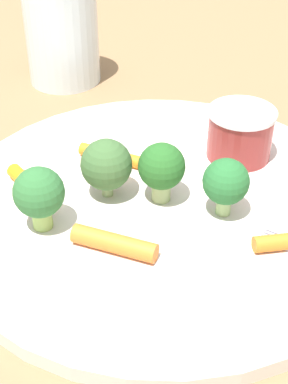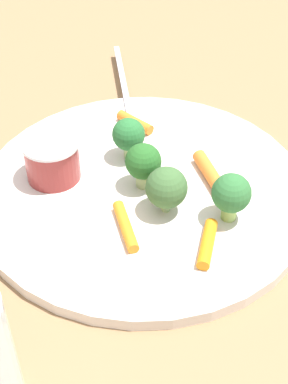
{
  "view_description": "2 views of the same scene",
  "coord_description": "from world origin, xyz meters",
  "px_view_note": "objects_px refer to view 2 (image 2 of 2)",
  "views": [
    {
      "loc": [
        -0.26,
        0.21,
        0.27
      ],
      "look_at": [
        -0.0,
        0.02,
        0.03
      ],
      "focal_mm": 53.86,
      "sensor_mm": 36.0,
      "label": 1
    },
    {
      "loc": [
        0.4,
        0.1,
        0.37
      ],
      "look_at": [
        0.02,
        0.01,
        0.02
      ],
      "focal_mm": 53.31,
      "sensor_mm": 36.0,
      "label": 2
    }
  ],
  "objects_px": {
    "plate": "(143,190)",
    "carrot_stick_0": "(126,226)",
    "sauce_cup": "(52,159)",
    "broccoli_floret_2": "(166,188)",
    "carrot_stick_3": "(207,244)",
    "broccoli_floret_1": "(231,194)",
    "carrot_stick_1": "(210,173)",
    "carrot_stick_2": "(135,122)",
    "fork": "(124,88)",
    "broccoli_floret_0": "(129,135)",
    "broccoli_floret_3": "(142,162)"
  },
  "relations": [
    {
      "from": "plate",
      "to": "carrot_stick_0",
      "type": "height_order",
      "value": "carrot_stick_0"
    },
    {
      "from": "sauce_cup",
      "to": "broccoli_floret_2",
      "type": "bearing_deg",
      "value": 80.22
    },
    {
      "from": "carrot_stick_3",
      "to": "broccoli_floret_2",
      "type": "bearing_deg",
      "value": -130.66
    },
    {
      "from": "broccoli_floret_1",
      "to": "carrot_stick_1",
      "type": "xyz_separation_m",
      "value": [
        -0.05,
        -0.03,
        -0.02
      ]
    },
    {
      "from": "broccoli_floret_1",
      "to": "carrot_stick_3",
      "type": "height_order",
      "value": "broccoli_floret_1"
    },
    {
      "from": "broccoli_floret_1",
      "to": "carrot_stick_1",
      "type": "bearing_deg",
      "value": -153.4
    },
    {
      "from": "sauce_cup",
      "to": "carrot_stick_2",
      "type": "bearing_deg",
      "value": 151.55
    },
    {
      "from": "carrot_stick_0",
      "to": "fork",
      "type": "height_order",
      "value": "carrot_stick_0"
    },
    {
      "from": "plate",
      "to": "broccoli_floret_0",
      "type": "height_order",
      "value": "broccoli_floret_0"
    },
    {
      "from": "broccoli_floret_0",
      "to": "broccoli_floret_3",
      "type": "bearing_deg",
      "value": 31.2
    },
    {
      "from": "plate",
      "to": "carrot_stick_3",
      "type": "relative_size",
      "value": 6.12
    },
    {
      "from": "carrot_stick_1",
      "to": "carrot_stick_2",
      "type": "height_order",
      "value": "carrot_stick_1"
    },
    {
      "from": "carrot_stick_1",
      "to": "sauce_cup",
      "type": "bearing_deg",
      "value": -76.82
    },
    {
      "from": "sauce_cup",
      "to": "carrot_stick_0",
      "type": "height_order",
      "value": "sauce_cup"
    },
    {
      "from": "broccoli_floret_3",
      "to": "carrot_stick_1",
      "type": "bearing_deg",
      "value": 112.48
    },
    {
      "from": "sauce_cup",
      "to": "broccoli_floret_1",
      "type": "relative_size",
      "value": 1.16
    },
    {
      "from": "broccoli_floret_0",
      "to": "carrot_stick_0",
      "type": "height_order",
      "value": "broccoli_floret_0"
    },
    {
      "from": "plate",
      "to": "broccoli_floret_1",
      "type": "height_order",
      "value": "broccoli_floret_1"
    },
    {
      "from": "carrot_stick_0",
      "to": "fork",
      "type": "relative_size",
      "value": 0.3
    },
    {
      "from": "broccoli_floret_2",
      "to": "fork",
      "type": "height_order",
      "value": "broccoli_floret_2"
    },
    {
      "from": "plate",
      "to": "fork",
      "type": "height_order",
      "value": "fork"
    },
    {
      "from": "plate",
      "to": "broccoli_floret_2",
      "type": "bearing_deg",
      "value": 45.01
    },
    {
      "from": "plate",
      "to": "carrot_stick_1",
      "type": "distance_m",
      "value": 0.07
    },
    {
      "from": "broccoli_floret_3",
      "to": "fork",
      "type": "height_order",
      "value": "broccoli_floret_3"
    },
    {
      "from": "carrot_stick_3",
      "to": "broccoli_floret_0",
      "type": "bearing_deg",
      "value": -137.38
    },
    {
      "from": "broccoli_floret_2",
      "to": "carrot_stick_2",
      "type": "relative_size",
      "value": 1.02
    },
    {
      "from": "carrot_stick_0",
      "to": "carrot_stick_2",
      "type": "xyz_separation_m",
      "value": [
        -0.15,
        -0.03,
        0.0
      ]
    },
    {
      "from": "fork",
      "to": "sauce_cup",
      "type": "bearing_deg",
      "value": -7.38
    },
    {
      "from": "broccoli_floret_0",
      "to": "carrot_stick_3",
      "type": "xyz_separation_m",
      "value": [
        0.11,
        0.1,
        -0.02
      ]
    },
    {
      "from": "carrot_stick_1",
      "to": "carrot_stick_2",
      "type": "bearing_deg",
      "value": -125.58
    },
    {
      "from": "carrot_stick_0",
      "to": "fork",
      "type": "bearing_deg",
      "value": -164.0
    },
    {
      "from": "sauce_cup",
      "to": "fork",
      "type": "xyz_separation_m",
      "value": [
        -0.17,
        0.02,
        -0.02
      ]
    },
    {
      "from": "broccoli_floret_2",
      "to": "carrot_stick_1",
      "type": "height_order",
      "value": "broccoli_floret_2"
    },
    {
      "from": "broccoli_floret_1",
      "to": "fork",
      "type": "distance_m",
      "value": 0.24
    },
    {
      "from": "fork",
      "to": "broccoli_floret_0",
      "type": "bearing_deg",
      "value": 17.78
    },
    {
      "from": "broccoli_floret_3",
      "to": "carrot_stick_2",
      "type": "distance_m",
      "value": 0.1
    },
    {
      "from": "sauce_cup",
      "to": "broccoli_floret_0",
      "type": "xyz_separation_m",
      "value": [
        -0.05,
        0.06,
        0.01
      ]
    },
    {
      "from": "sauce_cup",
      "to": "carrot_stick_0",
      "type": "bearing_deg",
      "value": 58.13
    },
    {
      "from": "plate",
      "to": "broccoli_floret_0",
      "type": "relative_size",
      "value": 7.17
    },
    {
      "from": "plate",
      "to": "fork",
      "type": "xyz_separation_m",
      "value": [
        -0.16,
        -0.06,
        0.01
      ]
    },
    {
      "from": "plate",
      "to": "carrot_stick_3",
      "type": "distance_m",
      "value": 0.1
    },
    {
      "from": "sauce_cup",
      "to": "broccoli_floret_2",
      "type": "relative_size",
      "value": 1.19
    },
    {
      "from": "broccoli_floret_0",
      "to": "carrot_stick_1",
      "type": "relative_size",
      "value": 0.75
    },
    {
      "from": "plate",
      "to": "broccoli_floret_2",
      "type": "xyz_separation_m",
      "value": [
        0.03,
        0.03,
        0.03
      ]
    },
    {
      "from": "sauce_cup",
      "to": "carrot_stick_1",
      "type": "relative_size",
      "value": 0.93
    },
    {
      "from": "broccoli_floret_0",
      "to": "carrot_stick_2",
      "type": "bearing_deg",
      "value": -171.61
    },
    {
      "from": "broccoli_floret_3",
      "to": "carrot_stick_1",
      "type": "relative_size",
      "value": 0.79
    },
    {
      "from": "broccoli_floret_1",
      "to": "broccoli_floret_2",
      "type": "height_order",
      "value": "broccoli_floret_1"
    },
    {
      "from": "carrot_stick_1",
      "to": "broccoli_floret_2",
      "type": "bearing_deg",
      "value": -29.99
    },
    {
      "from": "sauce_cup",
      "to": "carrot_stick_2",
      "type": "height_order",
      "value": "sauce_cup"
    }
  ]
}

